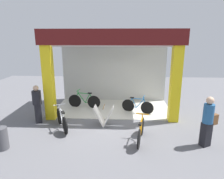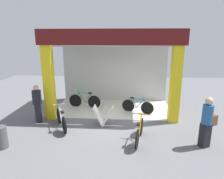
{
  "view_description": "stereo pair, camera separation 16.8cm",
  "coord_description": "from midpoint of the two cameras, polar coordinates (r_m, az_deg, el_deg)",
  "views": [
    {
      "loc": [
        0.42,
        -7.91,
        3.42
      ],
      "look_at": [
        0.0,
        0.7,
        1.15
      ],
      "focal_mm": 31.9,
      "sensor_mm": 36.0,
      "label": 1
    },
    {
      "loc": [
        0.59,
        -7.9,
        3.42
      ],
      "look_at": [
        0.0,
        0.7,
        1.15
      ],
      "focal_mm": 31.9,
      "sensor_mm": 36.0,
      "label": 2
    }
  ],
  "objects": [
    {
      "name": "ground_plane",
      "position": [
        8.62,
        -0.8,
        -8.61
      ],
      "size": [
        19.16,
        19.16,
        0.0
      ],
      "primitive_type": "plane",
      "color": "slate",
      "rests_on": "ground"
    },
    {
      "name": "bicycle_inside_0",
      "position": [
        9.32,
        6.76,
        -4.71
      ],
      "size": [
        1.43,
        0.55,
        0.82
      ],
      "color": "black",
      "rests_on": "ground"
    },
    {
      "name": "bicycle_parked_1",
      "position": [
        7.94,
        -14.78,
        -8.41
      ],
      "size": [
        0.84,
        1.45,
        0.9
      ],
      "color": "black",
      "rests_on": "ground"
    },
    {
      "name": "shop_facade",
      "position": [
        9.54,
        -0.27,
        6.32
      ],
      "size": [
        5.78,
        3.11,
        3.73
      ],
      "color": "beige",
      "rests_on": "ground"
    },
    {
      "name": "pedestrian_1",
      "position": [
        7.01,
        25.19,
        -8.15
      ],
      "size": [
        0.62,
        0.47,
        1.66
      ],
      "color": "black",
      "rests_on": "ground"
    },
    {
      "name": "trash_bin",
      "position": [
        7.3,
        -29.66,
        -12.11
      ],
      "size": [
        0.38,
        0.38,
        0.72
      ],
      "primitive_type": "cylinder",
      "color": "#4C4C51",
      "rests_on": "ground"
    },
    {
      "name": "sandwich_board_sign",
      "position": [
        8.02,
        -2.95,
        -7.48
      ],
      "size": [
        0.8,
        0.58,
        0.79
      ],
      "color": "silver",
      "rests_on": "ground"
    },
    {
      "name": "bicycle_inside_1",
      "position": [
        10.01,
        -8.4,
        -3.22
      ],
      "size": [
        1.62,
        0.45,
        0.9
      ],
      "color": "black",
      "rests_on": "ground"
    },
    {
      "name": "bicycle_parked_0",
      "position": [
        6.89,
        7.55,
        -11.82
      ],
      "size": [
        0.47,
        1.57,
        0.88
      ],
      "color": "black",
      "rests_on": "ground"
    },
    {
      "name": "pedestrian_0",
      "position": [
        8.68,
        -21.17,
        -3.76
      ],
      "size": [
        0.49,
        0.6,
        1.57
      ],
      "color": "black",
      "rests_on": "ground"
    }
  ]
}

